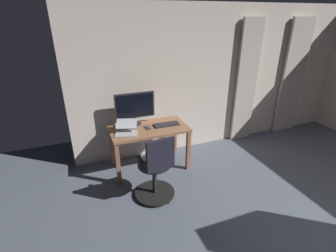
{
  "coord_description": "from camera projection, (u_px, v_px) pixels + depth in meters",
  "views": [
    {
      "loc": [
        2.54,
        0.77,
        2.33
      ],
      "look_at": [
        1.48,
        -2.02,
        0.98
      ],
      "focal_mm": 26.35,
      "sensor_mm": 36.0,
      "label": 1
    }
  ],
  "objects": [
    {
      "name": "back_room_partition",
      "position": [
        222.0,
        78.0,
        4.56
      ],
      "size": [
        5.49,
        0.1,
        2.53
      ],
      "primitive_type": "cube",
      "color": "beige",
      "rests_on": "ground"
    },
    {
      "name": "curtain_left_panel",
      "position": [
        292.0,
        78.0,
        5.04
      ],
      "size": [
        0.53,
        0.06,
        2.31
      ],
      "primitive_type": "cube",
      "color": "#BEB4A6",
      "rests_on": "ground"
    },
    {
      "name": "curtain_right_panel",
      "position": [
        246.0,
        83.0,
        4.66
      ],
      "size": [
        0.43,
        0.06,
        2.31
      ],
      "primitive_type": "cube",
      "color": "#BEB4A6",
      "rests_on": "ground"
    },
    {
      "name": "desk",
      "position": [
        149.0,
        133.0,
        3.91
      ],
      "size": [
        1.21,
        0.65,
        0.72
      ],
      "color": "#956444",
      "rests_on": "ground"
    },
    {
      "name": "office_chair",
      "position": [
        156.0,
        170.0,
        3.27
      ],
      "size": [
        0.56,
        0.56,
        0.97
      ],
      "rotation": [
        0.0,
        0.0,
        3.26
      ],
      "color": "black",
      "rests_on": "ground"
    },
    {
      "name": "computer_monitor",
      "position": [
        135.0,
        106.0,
        3.87
      ],
      "size": [
        0.63,
        0.18,
        0.52
      ],
      "color": "#232328",
      "rests_on": "desk"
    },
    {
      "name": "computer_keyboard",
      "position": [
        167.0,
        124.0,
        3.94
      ],
      "size": [
        0.41,
        0.15,
        0.02
      ],
      "primitive_type": "cube",
      "color": "#232328",
      "rests_on": "desk"
    },
    {
      "name": "laptop",
      "position": [
        126.0,
        130.0,
        3.66
      ],
      "size": [
        0.39,
        0.41,
        0.17
      ],
      "rotation": [
        0.0,
        0.0,
        -0.32
      ],
      "color": "#B7BCC1",
      "rests_on": "desk"
    },
    {
      "name": "computer_mouse",
      "position": [
        116.0,
        125.0,
        3.9
      ],
      "size": [
        0.06,
        0.1,
        0.04
      ],
      "primitive_type": "ellipsoid",
      "color": "#B7BCC1",
      "rests_on": "desk"
    },
    {
      "name": "cell_phone_face_up",
      "position": [
        147.0,
        128.0,
        3.84
      ],
      "size": [
        0.09,
        0.15,
        0.01
      ],
      "primitive_type": "cube",
      "rotation": [
        0.0,
        0.0,
        0.16
      ],
      "color": "#333338",
      "rests_on": "desk"
    }
  ]
}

